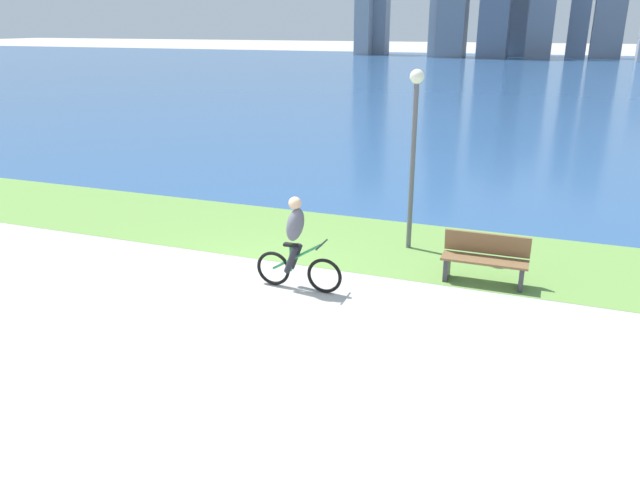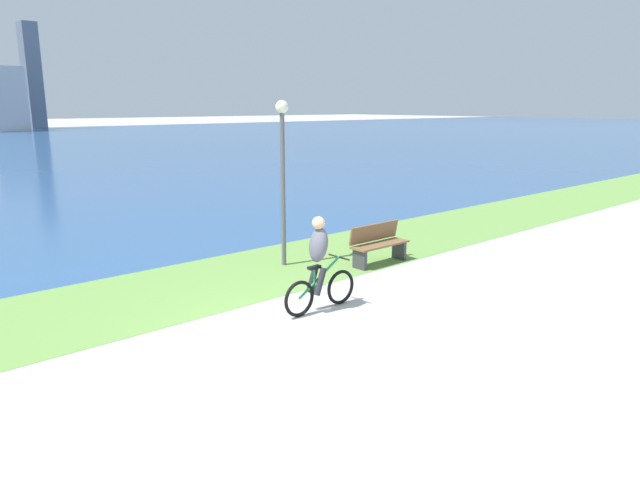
{
  "view_description": "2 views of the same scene",
  "coord_description": "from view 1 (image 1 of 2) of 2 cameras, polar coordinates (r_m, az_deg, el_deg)",
  "views": [
    {
      "loc": [
        4.66,
        -8.42,
        4.41
      ],
      "look_at": [
        1.13,
        0.99,
        0.83
      ],
      "focal_mm": 34.27,
      "sensor_mm": 36.0,
      "label": 1
    },
    {
      "loc": [
        -5.57,
        -6.53,
        3.5
      ],
      "look_at": [
        1.08,
        0.94,
        1.17
      ],
      "focal_mm": 32.67,
      "sensor_mm": 36.0,
      "label": 2
    }
  ],
  "objects": [
    {
      "name": "ground_plane",
      "position": [
        10.59,
        -7.64,
        -5.23
      ],
      "size": [
        300.0,
        300.0,
        0.0
      ],
      "primitive_type": "plane",
      "color": "#B2AFA8"
    },
    {
      "name": "grass_strip_bayside",
      "position": [
        13.41,
        -0.94,
        0.41
      ],
      "size": [
        120.0,
        3.34,
        0.01
      ],
      "primitive_type": "cube",
      "color": "#6B9947",
      "rests_on": "ground"
    },
    {
      "name": "bay_water_surface",
      "position": [
        57.07,
        16.36,
        14.42
      ],
      "size": [
        300.0,
        86.52,
        0.0
      ],
      "primitive_type": "cube",
      "color": "#2D568C",
      "rests_on": "ground"
    },
    {
      "name": "cyclist_lead",
      "position": [
        10.49,
        -2.23,
        -0.36
      ],
      "size": [
        1.59,
        0.52,
        1.67
      ],
      "color": "black",
      "rests_on": "ground"
    },
    {
      "name": "bench_near_path",
      "position": [
        11.26,
        15.15,
        -1.73
      ],
      "size": [
        1.5,
        0.47,
        0.9
      ],
      "color": "brown",
      "rests_on": "ground"
    },
    {
      "name": "lamppost_tall",
      "position": [
        12.24,
        8.78,
        9.82
      ],
      "size": [
        0.28,
        0.28,
        3.6
      ],
      "color": "#595960",
      "rests_on": "ground"
    }
  ]
}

